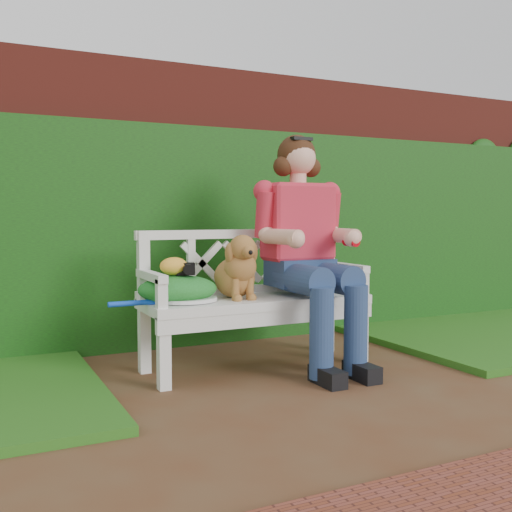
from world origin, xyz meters
name	(u,v)px	position (x,y,z in m)	size (l,w,h in m)	color
ground	(328,398)	(0.00, 0.00, 0.00)	(60.00, 60.00, 0.00)	#552D19
brick_wall	(204,205)	(0.00, 1.90, 1.10)	(10.00, 0.30, 2.20)	maroon
ivy_hedge	(215,236)	(0.00, 1.68, 0.85)	(10.00, 0.18, 1.70)	#176411
grass_right	(506,330)	(2.40, 0.90, 0.03)	(2.60, 2.00, 0.05)	#24571B
garden_bench	(256,332)	(-0.07, 0.77, 0.24)	(1.58, 0.60, 0.48)	white
seated_woman	(302,246)	(0.26, 0.75, 0.81)	(0.69, 0.91, 1.62)	#D54668
dog	(236,266)	(-0.22, 0.77, 0.69)	(0.28, 0.38, 0.42)	tan
tennis_racket	(183,300)	(-0.60, 0.73, 0.50)	(0.71, 0.30, 0.03)	beige
green_bag	(178,288)	(-0.62, 0.77, 0.56)	(0.50, 0.38, 0.17)	green
camera_item	(185,269)	(-0.57, 0.76, 0.69)	(0.11, 0.09, 0.08)	black
baseball_glove	(174,266)	(-0.64, 0.77, 0.71)	(0.18, 0.13, 0.11)	gold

